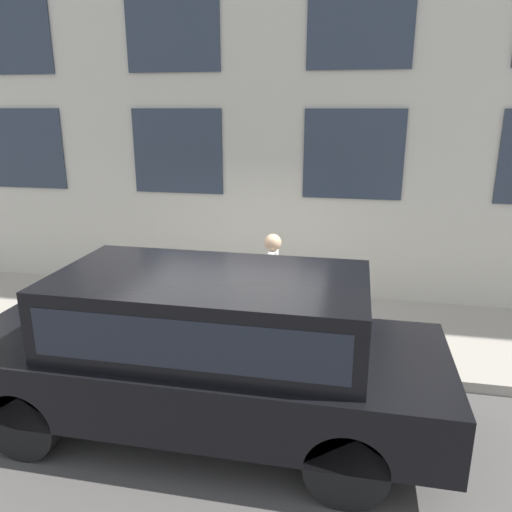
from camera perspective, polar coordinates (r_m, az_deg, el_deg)
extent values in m
plane|color=#514F4C|center=(6.85, -3.52, -12.61)|extent=(80.00, 80.00, 0.00)
cube|color=#A8A093|center=(7.95, -1.10, -7.69)|extent=(2.61, 60.00, 0.14)
cube|color=#2D3847|center=(8.38, 11.04, 11.30)|extent=(0.03, 1.61, 1.44)
cube|color=#2D3847|center=(8.94, -8.97, 11.71)|extent=(0.03, 1.61, 1.44)
cube|color=#2D3847|center=(10.36, -25.02, 11.04)|extent=(0.03, 1.61, 1.44)
cube|color=#2D3847|center=(8.45, 11.87, 25.00)|extent=(0.03, 1.61, 1.44)
cube|color=#2D3847|center=(9.00, -9.59, 24.57)|extent=(0.03, 1.61, 1.44)
cube|color=#2D3847|center=(10.42, -26.47, 22.07)|extent=(0.03, 1.61, 1.44)
cylinder|color=gold|center=(7.32, -1.89, -9.15)|extent=(0.28, 0.28, 0.04)
cylinder|color=gold|center=(7.20, -1.91, -6.95)|extent=(0.21, 0.21, 0.65)
sphere|color=#A4891E|center=(7.07, -1.94, -4.52)|extent=(0.22, 0.22, 0.22)
cylinder|color=black|center=(7.05, -1.94, -4.02)|extent=(0.07, 0.07, 0.09)
cylinder|color=gold|center=(7.13, -0.70, -6.47)|extent=(0.09, 0.10, 0.09)
cylinder|color=gold|center=(7.20, -3.12, -6.27)|extent=(0.09, 0.10, 0.09)
cylinder|color=#726651|center=(7.28, 1.77, -6.37)|extent=(0.11, 0.11, 0.72)
cylinder|color=#726651|center=(7.42, 1.97, -5.93)|extent=(0.11, 0.11, 0.72)
cube|color=white|center=(7.13, 1.91, -1.47)|extent=(0.20, 0.14, 0.54)
cylinder|color=white|center=(6.99, 1.72, -1.71)|extent=(0.08, 0.08, 0.51)
cylinder|color=white|center=(7.26, 2.10, -1.03)|extent=(0.08, 0.08, 0.51)
sphere|color=tan|center=(7.02, 1.94, 1.56)|extent=(0.24, 0.24, 0.24)
cylinder|color=black|center=(5.65, -24.94, -16.87)|extent=(0.24, 0.74, 0.74)
cylinder|color=black|center=(6.83, -16.89, -9.96)|extent=(0.24, 0.74, 0.74)
cylinder|color=black|center=(4.74, 10.29, -22.57)|extent=(0.24, 0.74, 0.74)
cylinder|color=black|center=(6.09, 10.74, -12.89)|extent=(0.24, 0.74, 0.74)
cube|color=black|center=(5.44, -6.34, -12.63)|extent=(1.87, 5.04, 0.65)
cube|color=black|center=(5.10, -5.23, -6.04)|extent=(1.65, 3.12, 0.73)
cube|color=#1E232D|center=(5.10, -5.23, -6.04)|extent=(1.66, 2.87, 0.47)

